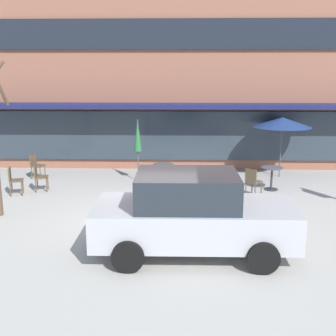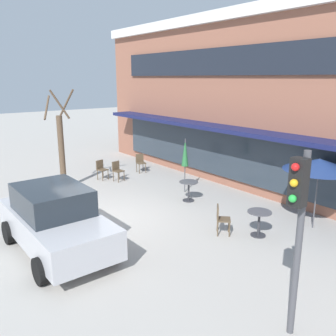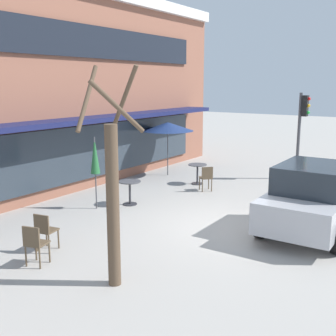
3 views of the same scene
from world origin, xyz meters
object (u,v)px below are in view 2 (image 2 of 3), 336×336
patio_umbrella_cream_folded (319,165)px  cafe_chair_1 (101,168)px  cafe_chair_3 (117,170)px  parked_sedan (55,220)px  cafe_table_near_wall (259,219)px  patio_umbrella_green_folded (185,153)px  cafe_chair_2 (140,162)px  traffic_light_pole (298,216)px  cafe_chair_0 (221,218)px  cafe_table_streetside (189,188)px  street_tree (61,147)px

patio_umbrella_cream_folded → cafe_chair_1: bearing=-163.4°
cafe_chair_3 → cafe_chair_1: bearing=-144.8°
parked_sedan → cafe_table_near_wall: bearing=61.4°
patio_umbrella_green_folded → cafe_chair_2: bearing=174.9°
cafe_table_near_wall → traffic_light_pole: 4.55m
patio_umbrella_cream_folded → cafe_chair_3: size_ratio=2.47×
patio_umbrella_green_folded → cafe_chair_1: 4.30m
cafe_chair_0 → traffic_light_pole: bearing=-29.8°
patio_umbrella_green_folded → cafe_chair_3: size_ratio=2.47×
patio_umbrella_green_folded → traffic_light_pole: bearing=-27.6°
cafe_chair_2 → traffic_light_pole: size_ratio=0.26×
cafe_table_near_wall → parked_sedan: bearing=-118.6°
traffic_light_pole → cafe_table_streetside: bearing=153.2°
cafe_chair_2 → street_tree: 4.25m
cafe_table_near_wall → cafe_chair_1: (-8.22, -0.84, 0.01)m
cafe_chair_2 → cafe_chair_3: same height
cafe_table_streetside → traffic_light_pole: (6.56, -3.32, 1.78)m
patio_umbrella_cream_folded → cafe_chair_1: (-8.89, -2.65, -1.50)m
cafe_table_streetside → traffic_light_pole: traffic_light_pole is taller
cafe_chair_1 → cafe_table_streetside: bearing=14.8°
cafe_table_streetside → street_tree: size_ratio=0.19×
parked_sedan → street_tree: (-5.18, 2.27, 0.89)m
cafe_chair_1 → cafe_chair_2: 2.14m
patio_umbrella_green_folded → cafe_chair_1: size_ratio=2.47×
cafe_chair_2 → cafe_chair_3: size_ratio=1.00×
cafe_table_near_wall → cafe_chair_0: bearing=-133.4°
cafe_table_streetside → patio_umbrella_green_folded: patio_umbrella_green_folded is taller
cafe_table_near_wall → cafe_chair_1: bearing=-174.1°
cafe_table_streetside → patio_umbrella_cream_folded: (4.25, 1.42, 1.51)m
patio_umbrella_green_folded → parked_sedan: size_ratio=0.52×
cafe_chair_2 → street_tree: street_tree is taller
cafe_chair_2 → parked_sedan: bearing=-49.0°
cafe_table_streetside → cafe_chair_3: 4.07m
cafe_table_near_wall → parked_sedan: size_ratio=0.18×
cafe_table_near_wall → cafe_chair_0: 1.10m
cafe_chair_0 → cafe_chair_2: (-7.48, 2.09, 0.00)m
traffic_light_pole → patio_umbrella_cream_folded: bearing=116.0°
cafe_table_near_wall → patio_umbrella_green_folded: patio_umbrella_green_folded is taller
patio_umbrella_cream_folded → cafe_chair_2: (-8.91, -0.51, -1.50)m
cafe_table_near_wall → patio_umbrella_green_folded: bearing=167.9°
cafe_table_streetside → cafe_table_near_wall: bearing=-6.1°
cafe_table_streetside → parked_sedan: (0.84, -5.40, 0.36)m
parked_sedan → street_tree: 5.72m
cafe_chair_2 → street_tree: bearing=-85.5°
patio_umbrella_green_folded → street_tree: size_ratio=0.54×
parked_sedan → traffic_light_pole: 6.26m
parked_sedan → patio_umbrella_green_folded: bearing=106.2°
cafe_chair_2 → cafe_table_streetside: bearing=-11.1°
cafe_chair_0 → cafe_chair_1: same height
parked_sedan → cafe_chair_0: bearing=64.8°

